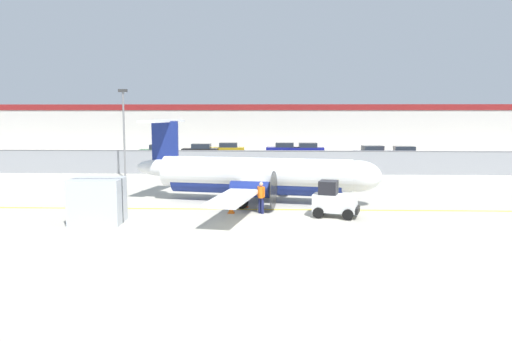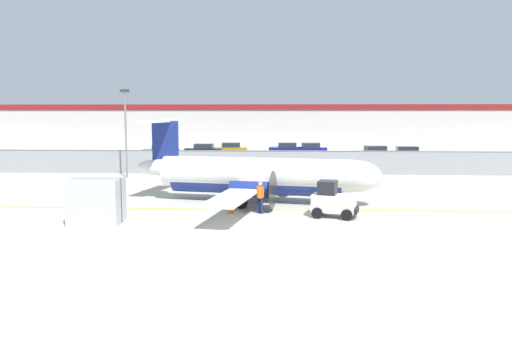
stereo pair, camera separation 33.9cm
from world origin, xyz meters
The scene contains 18 objects.
ground_plane centered at (0.00, 2.00, 0.00)m, with size 140.00×140.00×0.01m.
perimeter_fence centered at (0.00, 18.00, 1.12)m, with size 98.00×0.10×2.10m.
parking_lot_strip centered at (0.00, 29.50, 0.06)m, with size 98.00×17.00×0.12m.
background_building centered at (0.00, 47.99, 3.26)m, with size 91.00×8.10×6.50m.
commuter_airplane centered at (-1.10, 4.28, 1.60)m, with size 15.07×16.02×4.92m.
baggage_tug centered at (2.85, 0.14, 0.86)m, with size 2.54×1.89×1.88m.
ground_crew_worker centered at (-0.93, 0.89, 0.95)m, with size 0.48×0.48×1.70m.
cargo_container centered at (-8.83, -1.74, 1.10)m, with size 2.51×2.13×2.20m.
traffic_cone_near_left centered at (-2.55, 0.92, 0.31)m, with size 0.36×0.36×0.64m.
traffic_cone_near_right centered at (-1.89, 2.66, 0.31)m, with size 0.36×0.36×0.64m.
parked_car_0 centered at (-13.66, 31.87, 0.89)m, with size 4.35×2.34×1.58m.
parked_car_1 centered at (-9.04, 33.53, 0.89)m, with size 4.23×2.06×1.58m.
parked_car_2 centered at (-6.00, 35.67, 0.89)m, with size 4.28×2.16×1.58m.
parked_car_3 centered at (0.93, 35.98, 0.89)m, with size 4.29×2.20×1.58m.
parked_car_4 centered at (3.74, 35.70, 0.89)m, with size 4.20×2.01×1.58m.
parked_car_5 centered at (10.86, 30.69, 0.89)m, with size 4.38×2.40×1.58m.
parked_car_6 centered at (13.92, 29.84, 0.89)m, with size 4.28×2.18×1.58m.
apron_light_pole centered at (-12.62, 15.35, 4.30)m, with size 0.70×0.30×7.27m.
Camera 1 is at (-0.25, -25.34, 5.38)m, focal length 35.00 mm.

